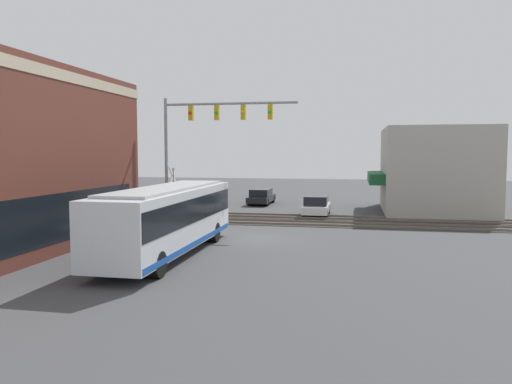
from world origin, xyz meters
TOP-DOWN VIEW (x-y plane):
  - ground_plane at (0.00, 0.00)m, footprint 120.00×120.00m
  - shop_building at (14.83, -11.26)m, footprint 10.12×8.78m
  - city_bus at (-4.83, 2.80)m, footprint 11.49×2.59m
  - traffic_signal_gantry at (4.30, 3.83)m, footprint 0.42×8.48m
  - crossing_signal at (4.38, 6.06)m, footprint 1.41×1.18m
  - rail_track_near at (6.00, 0.00)m, footprint 2.60×60.00m
  - rail_track_far at (9.20, 0.00)m, footprint 2.60×60.00m
  - parked_car_white at (10.48, -2.60)m, footprint 4.27×1.82m
  - parked_car_black at (17.45, 2.80)m, footprint 4.89×1.82m
  - pedestrian_at_crossing at (3.57, 4.55)m, footprint 0.34×0.34m

SIDE VIEW (x-z plane):
  - ground_plane at x=0.00m, z-range 0.00..0.00m
  - rail_track_near at x=6.00m, z-range -0.05..0.10m
  - rail_track_far at x=9.20m, z-range -0.05..0.10m
  - parked_car_black at x=17.45m, z-range -0.04..1.34m
  - parked_car_white at x=10.48m, z-range -0.05..1.40m
  - pedestrian_at_crossing at x=3.57m, z-range 0.02..1.72m
  - city_bus at x=-4.83m, z-range 0.16..3.25m
  - crossing_signal at x=4.38m, z-range 0.39..4.20m
  - shop_building at x=14.83m, z-range -0.01..6.45m
  - traffic_signal_gantry at x=4.30m, z-range 2.05..10.04m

